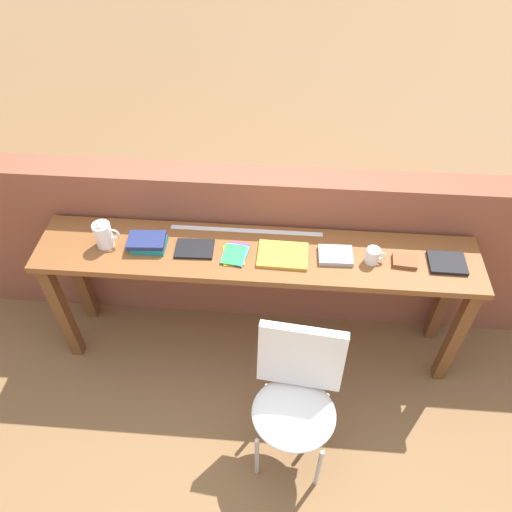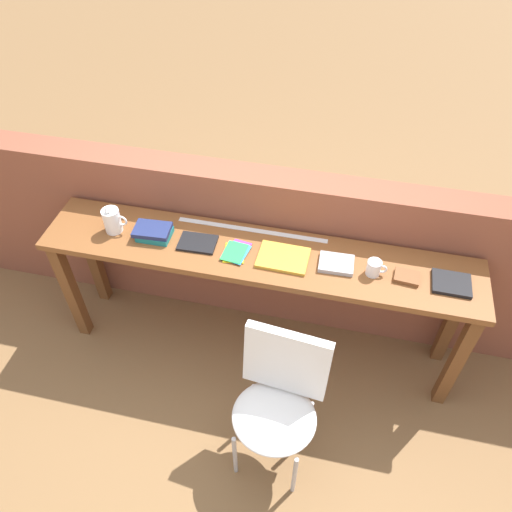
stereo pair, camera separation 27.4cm
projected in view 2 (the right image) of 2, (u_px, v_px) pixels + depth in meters
ground_plane at (248, 380)px, 3.22m from camera, size 40.00×40.00×0.00m
brick_wall_back at (269, 248)px, 3.24m from camera, size 6.00×0.20×1.16m
sideboard at (258, 269)px, 2.89m from camera, size 2.50×0.44×0.88m
chair_white_moulded at (278, 398)px, 2.55m from camera, size 0.48×0.49×0.89m
pitcher_white at (112, 220)px, 2.86m from camera, size 0.14×0.10×0.18m
book_stack_leftmost at (154, 232)px, 2.86m from camera, size 0.22×0.15×0.06m
magazine_cycling at (198, 243)px, 2.83m from camera, size 0.22×0.16×0.02m
pamphlet_pile_colourful at (236, 252)px, 2.78m from camera, size 0.16×0.20×0.01m
book_open_centre at (283, 258)px, 2.75m from camera, size 0.28×0.21×0.02m
book_grey_hardcover at (336, 264)px, 2.71m from camera, size 0.19×0.15×0.03m
mug at (374, 268)px, 2.65m from camera, size 0.11×0.08×0.09m
leather_journal_brown at (407, 277)px, 2.64m from camera, size 0.14×0.11×0.02m
book_repair_rightmost at (451, 283)px, 2.61m from camera, size 0.20×0.17×0.02m
ruler_metal_back_edge at (252, 230)px, 2.92m from camera, size 0.89×0.03×0.00m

